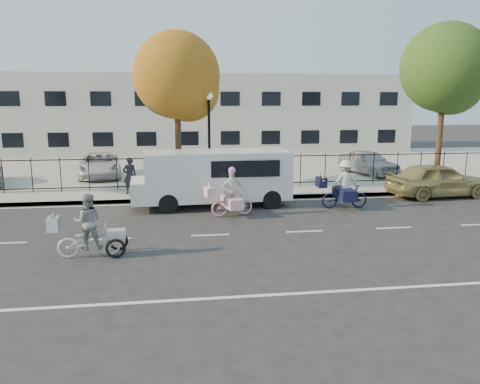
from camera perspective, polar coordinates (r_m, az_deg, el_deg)
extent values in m
plane|color=#333334|center=(14.52, -3.64, -5.29)|extent=(120.00, 120.00, 0.00)
cube|color=#A8A399|center=(19.39, -4.78, -0.88)|extent=(60.00, 0.10, 0.15)
cube|color=#A8A399|center=(20.42, -4.95, -0.28)|extent=(60.00, 2.20, 0.15)
cube|color=#A8A399|center=(29.19, -5.89, 3.15)|extent=(60.00, 15.60, 0.15)
cube|color=silver|center=(38.92, -6.54, 9.44)|extent=(34.00, 10.00, 6.00)
cylinder|color=black|center=(20.84, -3.77, 5.74)|extent=(0.12, 0.12, 4.00)
sphere|color=white|center=(20.75, -3.84, 11.66)|extent=(0.36, 0.36, 0.36)
cylinder|color=black|center=(20.95, -11.12, 2.55)|extent=(0.06, 0.06, 1.80)
cylinder|color=black|center=(20.92, -9.20, 2.61)|extent=(0.06, 0.06, 1.80)
cube|color=#59140F|center=(20.86, -10.22, 4.21)|extent=(0.85, 0.04, 0.60)
imported|color=white|center=(13.11, -17.92, -5.69)|extent=(1.68, 0.73, 0.85)
imported|color=silver|center=(12.97, -18.06, -3.45)|extent=(0.78, 0.64, 1.49)
cube|color=white|center=(13.07, -21.79, -3.63)|extent=(0.34, 0.55, 0.34)
cone|color=white|center=(13.13, -21.75, -2.54)|extent=(0.13, 0.13, 0.17)
cone|color=white|center=(12.91, -21.98, -2.78)|extent=(0.13, 0.13, 0.17)
torus|color=black|center=(12.80, -14.93, -6.68)|extent=(0.54, 0.13, 0.53)
torus|color=black|center=(13.43, -14.60, -5.82)|extent=(0.54, 0.13, 0.53)
cube|color=white|center=(13.03, -14.83, -4.96)|extent=(0.51, 0.38, 0.24)
imported|color=beige|center=(16.78, -0.97, -1.38)|extent=(1.60, 0.72, 0.93)
imported|color=white|center=(16.69, -0.98, 0.20)|extent=(0.91, 0.51, 1.46)
cube|color=beige|center=(16.46, -3.75, 0.00)|extent=(0.37, 0.55, 0.33)
cone|color=silver|center=(16.40, -3.76, 1.02)|extent=(0.11, 0.11, 0.30)
cube|color=beige|center=(16.77, -0.98, -1.22)|extent=(0.73, 1.28, 0.37)
sphere|color=#FF78CD|center=(16.57, -0.99, 2.64)|extent=(0.26, 0.26, 0.26)
imported|color=black|center=(18.44, 12.61, -0.50)|extent=(1.79, 0.66, 0.93)
imported|color=silver|center=(18.34, 12.68, 1.26)|extent=(1.07, 0.63, 1.63)
cube|color=black|center=(18.05, 9.89, 1.19)|extent=(0.32, 0.58, 0.37)
cone|color=gold|center=(18.19, 9.74, 1.93)|extent=(0.12, 0.24, 0.33)
cone|color=gold|center=(17.84, 10.09, 1.74)|extent=(0.12, 0.24, 0.33)
cube|color=black|center=(18.42, 12.62, -0.19)|extent=(0.60, 1.36, 0.41)
cube|color=white|center=(18.29, -2.81, 2.12)|extent=(5.68, 2.39, 1.86)
cube|color=white|center=(18.36, -12.30, 0.27)|extent=(0.63, 2.04, 0.83)
cylinder|color=black|center=(17.49, -8.92, -1.35)|extent=(0.74, 0.31, 0.72)
cylinder|color=black|center=(19.27, -8.85, -0.19)|extent=(0.74, 0.31, 0.72)
cylinder|color=black|center=(17.85, 3.76, -0.98)|extent=(0.74, 0.31, 0.72)
cylinder|color=black|center=(19.59, 2.69, 0.12)|extent=(0.74, 0.31, 0.72)
imported|color=#9F9056|center=(21.77, 22.99, 1.36)|extent=(4.44, 2.01, 1.48)
imported|color=black|center=(20.48, -13.29, 1.96)|extent=(0.67, 0.54, 1.58)
imported|color=silver|center=(25.56, -16.79, 3.18)|extent=(2.73, 4.76, 1.25)
imported|color=#52555B|center=(24.31, -6.08, 3.29)|extent=(2.43, 4.24, 1.32)
imported|color=#A8ABB0|center=(26.27, 15.37, 3.54)|extent=(2.62, 4.15, 1.32)
cylinder|color=#442D1D|center=(21.70, -7.54, 6.21)|extent=(0.28, 0.28, 4.54)
sphere|color=#9F6219|center=(21.65, -7.74, 13.93)|extent=(3.90, 3.90, 3.90)
sphere|color=#9F6219|center=(21.84, -6.35, 12.23)|extent=(2.86, 2.86, 2.86)
cylinder|color=#442D1D|center=(25.00, 23.17, 6.48)|extent=(0.28, 0.28, 4.92)
sphere|color=#385B1E|center=(25.00, 23.73, 13.72)|extent=(4.22, 4.22, 4.22)
sphere|color=#385B1E|center=(25.39, 24.35, 12.02)|extent=(3.09, 3.09, 3.09)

